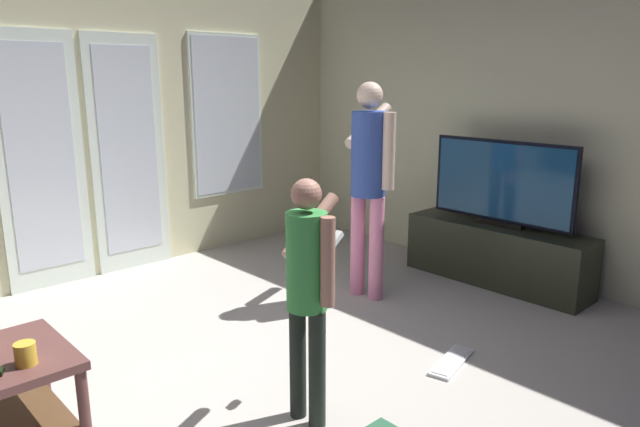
% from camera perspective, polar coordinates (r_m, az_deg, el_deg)
% --- Properties ---
extents(ground_plane, '(6.15, 5.14, 0.02)m').
position_cam_1_polar(ground_plane, '(3.24, -9.27, -18.54)').
color(ground_plane, '#B5AEA6').
extents(wall_back_with_doors, '(6.15, 0.09, 2.69)m').
position_cam_1_polar(wall_back_with_doors, '(5.11, -25.23, 7.85)').
color(wall_back_with_doors, beige).
rests_on(wall_back_with_doors, ground_plane).
extents(wall_right_plain, '(0.06, 5.14, 2.66)m').
position_cam_1_polar(wall_right_plain, '(5.10, 20.14, 8.55)').
color(wall_right_plain, beige).
rests_on(wall_right_plain, ground_plane).
extents(tv_stand, '(0.41, 1.55, 0.50)m').
position_cam_1_polar(tv_stand, '(5.03, 17.13, -3.88)').
color(tv_stand, '#282C1D').
rests_on(tv_stand, ground_plane).
extents(flat_screen_tv, '(0.08, 1.23, 0.70)m').
position_cam_1_polar(flat_screen_tv, '(4.89, 17.56, 2.91)').
color(flat_screen_tv, black).
rests_on(flat_screen_tv, tv_stand).
extents(person_adult, '(0.68, 0.51, 1.66)m').
position_cam_1_polar(person_adult, '(4.37, 4.93, 4.21)').
color(person_adult, pink).
rests_on(person_adult, ground_plane).
extents(person_child, '(0.50, 0.36, 1.24)m').
position_cam_1_polar(person_child, '(2.77, -1.16, -6.65)').
color(person_child, black).
rests_on(person_child, ground_plane).
extents(loose_keyboard, '(0.46, 0.23, 0.02)m').
position_cam_1_polar(loose_keyboard, '(3.68, 12.92, -14.14)').
color(loose_keyboard, white).
rests_on(loose_keyboard, ground_plane).
extents(cup_by_laptop, '(0.09, 0.09, 0.10)m').
position_cam_1_polar(cup_by_laptop, '(2.77, -27.18, -12.28)').
color(cup_by_laptop, gold).
rests_on(cup_by_laptop, coffee_table).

